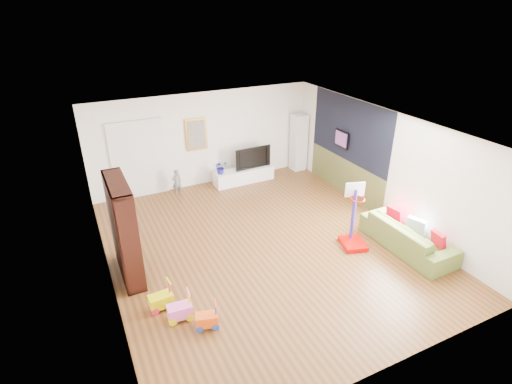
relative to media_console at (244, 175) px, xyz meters
name	(u,v)px	position (x,y,z in m)	size (l,w,h in m)	color
floor	(264,245)	(-1.01, -3.30, -0.21)	(6.50, 7.50, 0.00)	brown
ceiling	(265,129)	(-1.01, -3.30, 2.49)	(6.50, 7.50, 0.00)	white
wall_back	(205,139)	(-1.01, 0.45, 1.14)	(6.50, 0.00, 2.70)	white
wall_front	(392,301)	(-1.01, -7.05, 1.14)	(6.50, 0.00, 2.70)	silver
wall_left	(102,226)	(-4.26, -3.30, 1.14)	(0.00, 7.50, 2.70)	silver
wall_right	(384,165)	(2.24, -3.30, 1.14)	(0.00, 7.50, 2.70)	silver
navy_accent	(349,130)	(2.23, -1.90, 1.64)	(0.01, 3.20, 1.70)	black
olive_wainscot	(344,176)	(2.23, -1.90, 0.29)	(0.01, 3.20, 1.00)	brown
doorway	(139,160)	(-2.91, 0.41, 0.84)	(1.45, 0.06, 2.10)	white
painting_back	(196,134)	(-1.26, 0.41, 1.34)	(0.62, 0.06, 0.92)	gold
artwork_right	(342,139)	(2.16, -1.70, 1.34)	(0.04, 0.56, 0.46)	#7F3F8C
media_console	(244,175)	(0.00, 0.00, 0.00)	(1.83, 0.46, 0.43)	white
tall_cabinet	(298,142)	(1.98, 0.18, 0.68)	(0.42, 0.42, 1.79)	white
bookshelf	(124,230)	(-3.88, -3.04, 0.80)	(0.36, 1.39, 2.03)	black
sofa	(407,236)	(1.76, -4.79, 0.10)	(2.18, 0.85, 0.64)	#5C702D
basketball_hoop	(356,217)	(0.77, -4.20, 0.52)	(0.50, 0.61, 1.46)	#CB0400
ride_on_yellow	(160,296)	(-3.57, -4.31, 0.06)	(0.41, 0.25, 0.55)	#D2D600
ride_on_orange	(206,316)	(-2.99, -5.09, 0.03)	(0.37, 0.23, 0.50)	#F9530F
ride_on_pink	(179,307)	(-3.35, -4.71, 0.06)	(0.41, 0.26, 0.55)	#FF63C9
child	(177,182)	(-2.04, 0.02, 0.17)	(0.28, 0.18, 0.76)	slate
tv	(251,157)	(0.27, 0.04, 0.54)	(1.12, 0.15, 0.65)	black
vase_plant	(221,167)	(-0.74, -0.03, 0.41)	(0.35, 0.31, 0.39)	navy
pillow_left	(438,240)	(1.98, -5.38, 0.29)	(0.09, 0.34, 0.34)	red
pillow_center	(417,226)	(1.99, -4.79, 0.29)	(0.11, 0.41, 0.41)	white
pillow_right	(395,214)	(1.93, -4.17, 0.29)	(0.10, 0.39, 0.39)	#AE011A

